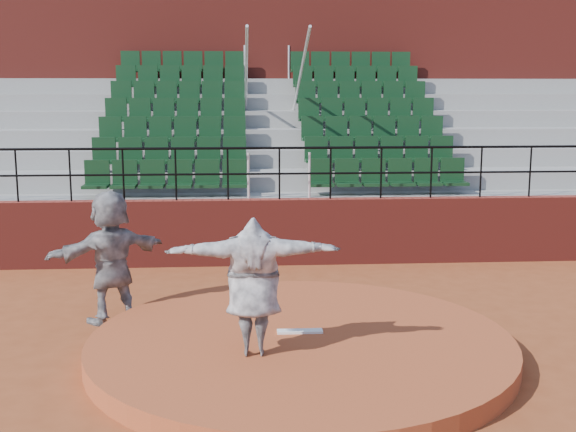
% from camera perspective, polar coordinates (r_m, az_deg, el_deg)
% --- Properties ---
extents(ground, '(90.00, 90.00, 0.00)m').
position_cam_1_polar(ground, '(9.58, 1.02, -10.88)').
color(ground, brown).
rests_on(ground, ground).
extents(pitchers_mound, '(5.50, 5.50, 0.25)m').
position_cam_1_polar(pitchers_mound, '(9.53, 1.02, -10.18)').
color(pitchers_mound, '#A54825').
rests_on(pitchers_mound, ground).
extents(pitching_rubber, '(0.60, 0.15, 0.03)m').
position_cam_1_polar(pitching_rubber, '(9.63, 0.95, -9.09)').
color(pitching_rubber, white).
rests_on(pitching_rubber, pitchers_mound).
extents(boundary_wall, '(24.00, 0.30, 1.30)m').
position_cam_1_polar(boundary_wall, '(14.21, -0.67, -1.25)').
color(boundary_wall, maroon).
rests_on(boundary_wall, ground).
extents(wall_railing, '(24.04, 0.05, 1.03)m').
position_cam_1_polar(wall_railing, '(14.01, -0.68, 4.29)').
color(wall_railing, black).
rests_on(wall_railing, boundary_wall).
extents(seating_deck, '(24.00, 5.97, 4.63)m').
position_cam_1_polar(seating_deck, '(17.69, -1.33, 3.55)').
color(seating_deck, gray).
rests_on(seating_deck, ground).
extents(press_box_facade, '(24.00, 3.00, 7.10)m').
position_cam_1_polar(press_box_facade, '(21.53, -1.82, 10.30)').
color(press_box_facade, maroon).
rests_on(press_box_facade, ground).
extents(pitcher, '(2.07, 0.59, 1.68)m').
position_cam_1_polar(pitcher, '(8.66, -2.76, -5.58)').
color(pitcher, black).
rests_on(pitcher, pitchers_mound).
extents(fielder, '(1.84, 1.51, 1.97)m').
position_cam_1_polar(fielder, '(10.95, -13.82, -3.11)').
color(fielder, black).
rests_on(fielder, ground).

